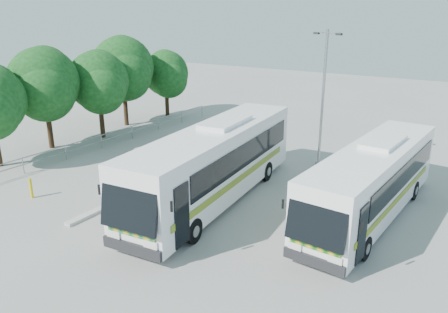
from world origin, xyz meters
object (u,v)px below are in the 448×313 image
Objects in this scene: tree_far_b at (44,83)px; tree_far_c at (99,81)px; tree_far_d at (123,67)px; lamppost at (323,93)px; coach_adjacent at (372,180)px; tree_far_e at (166,73)px; bollard at (31,188)px; coach_main at (215,162)px.

tree_far_b reaches higher than tree_far_c.
tree_far_b is 7.61m from tree_far_d.
coach_adjacent is at bearing -31.12° from lamppost.
tree_far_c reaches higher than tree_far_e.
tree_far_e is at bearing 108.86° from bollard.
tree_far_e is (0.68, 4.50, -0.93)m from tree_far_d.
coach_main is 8.76m from lamppost.
bollard is (5.71, -10.01, -3.72)m from tree_far_c.
tree_far_b is 0.51× the size of coach_main.
tree_far_d reaches higher than tree_far_e.
tree_far_e is at bearing 93.54° from tree_far_c.
bollard is (6.61, -6.11, -4.03)m from tree_far_b.
tree_far_d reaches higher than tree_far_c.
tree_far_e is 5.52× the size of bollard.
lamppost is at bearing 10.48° from tree_far_c.
coach_adjacent is (7.06, 2.30, -0.22)m from coach_main.
tree_far_c is at bearing -86.46° from tree_far_e.
tree_far_b is 0.85× the size of lamppost.
tree_far_c is 14.83m from coach_main.
tree_far_c is 1.10× the size of tree_far_e.
tree_far_d is 0.54× the size of coach_main.
tree_far_e is at bearing 156.34° from coach_adjacent.
coach_main is (13.75, -5.10, -2.22)m from tree_far_c.
lamppost is (2.34, 8.07, 2.47)m from coach_main.
tree_far_e reaches higher than coach_main.
tree_far_d reaches higher than tree_far_b.
coach_adjacent is 16.78m from bollard.
tree_far_e is 17.41m from lamppost.
tree_far_d is 0.61× the size of coach_adjacent.
tree_far_c is 12.11m from bollard.
tree_far_b is 14.90m from coach_main.
tree_far_e is 19.58m from coach_main.
tree_far_c is at bearing 119.71° from bollard.
tree_far_b is 1.17× the size of tree_far_e.
tree_far_c reaches higher than bollard.
tree_far_c is 0.88× the size of tree_far_d.
tree_far_b is at bearing -87.77° from tree_far_d.
tree_far_d is 17.55m from coach_main.
lamppost reaches higher than tree_far_e.
coach_adjacent is (20.81, -2.79, -2.44)m from tree_far_c.
tree_far_e is (-0.51, 8.20, -0.37)m from tree_far_c.
coach_main is at bearing -30.49° from tree_far_d.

